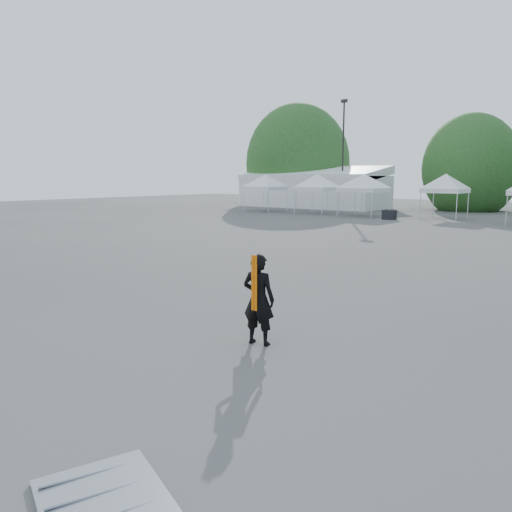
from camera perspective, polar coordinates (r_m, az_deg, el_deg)
The scene contains 11 objects.
ground at distance 11.23m, azimuth 3.49°, elevation -6.97°, with size 120.00×120.00×0.00m, color #474442.
marquee at distance 52.13m, azimuth 6.49°, elevation 7.73°, with size 15.00×6.25×4.23m.
light_pole_west at distance 49.26m, azimuth 9.91°, elevation 12.00°, with size 0.60×0.25×10.30m.
tree_far_w at distance 56.86m, azimuth 4.76°, elevation 10.44°, with size 4.80×4.80×7.30m.
tree_mid_w at distance 50.83m, azimuth 23.29°, elevation 9.24°, with size 4.16×4.16×6.33m.
tent_a at distance 45.72m, azimuth 1.11°, elevation 8.97°, with size 4.22×4.22×3.88m.
tent_b at distance 43.39m, azimuth 7.02°, elevation 8.91°, with size 4.17×4.17×3.88m.
tent_c at distance 40.73m, azimuth 12.24°, elevation 8.77°, with size 4.51×4.51×3.88m.
tent_d at distance 39.78m, azimuth 20.88°, elevation 8.39°, with size 4.00×4.00×3.88m.
man at distance 9.24m, azimuth 0.30°, elevation -4.96°, with size 0.70×0.54×1.71m.
crate_west at distance 38.04m, azimuth 14.99°, elevation 4.57°, with size 0.89×0.69×0.69m, color black.
Camera 1 is at (6.30, -8.77, 3.09)m, focal length 35.00 mm.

